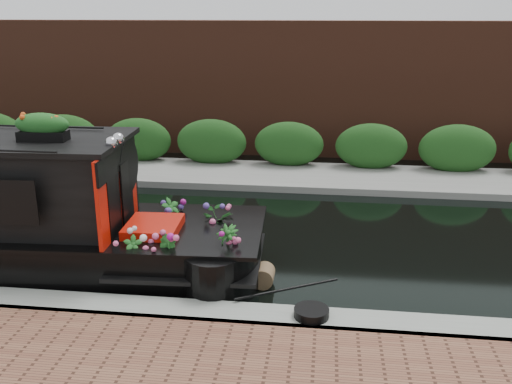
# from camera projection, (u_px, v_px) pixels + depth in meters

# --- Properties ---
(ground) EXTENTS (80.00, 80.00, 0.00)m
(ground) POSITION_uv_depth(u_px,v_px,m) (167.00, 234.00, 11.42)
(ground) COLOR black
(ground) RESTS_ON ground
(near_bank_coping) EXTENTS (40.00, 0.60, 0.50)m
(near_bank_coping) POSITION_uv_depth(u_px,v_px,m) (105.00, 319.00, 8.30)
(near_bank_coping) COLOR gray
(near_bank_coping) RESTS_ON ground
(far_bank_path) EXTENTS (40.00, 2.40, 0.34)m
(far_bank_path) POSITION_uv_depth(u_px,v_px,m) (209.00, 177.00, 15.39)
(far_bank_path) COLOR gray
(far_bank_path) RESTS_ON ground
(far_hedge) EXTENTS (40.00, 1.10, 2.80)m
(far_hedge) POSITION_uv_depth(u_px,v_px,m) (216.00, 168.00, 16.24)
(far_hedge) COLOR #1B4517
(far_hedge) RESTS_ON ground
(far_brick_wall) EXTENTS (40.00, 1.00, 8.00)m
(far_brick_wall) POSITION_uv_depth(u_px,v_px,m) (228.00, 151.00, 18.22)
(far_brick_wall) COLOR #4E271A
(far_brick_wall) RESTS_ON ground
(rope_fender) EXTENTS (0.34, 0.40, 0.34)m
(rope_fender) POSITION_uv_depth(u_px,v_px,m) (264.00, 276.00, 9.27)
(rope_fender) COLOR brown
(rope_fender) RESTS_ON ground
(coiled_mooring_rope) EXTENTS (0.49, 0.49, 0.12)m
(coiled_mooring_rope) POSITION_uv_depth(u_px,v_px,m) (311.00, 313.00, 7.86)
(coiled_mooring_rope) COLOR black
(coiled_mooring_rope) RESTS_ON near_bank_coping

